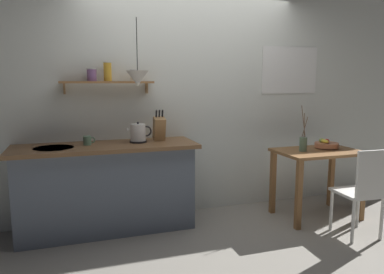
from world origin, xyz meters
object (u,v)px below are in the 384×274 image
(twig_vase, at_px, (303,143))
(electric_kettle, at_px, (138,133))
(dining_chair_near, at_px, (363,189))
(pendant_lamp, at_px, (138,78))
(fruit_bowl, at_px, (326,144))
(knife_block, at_px, (159,128))
(dining_table, at_px, (318,163))
(coffee_mug_by_sink, at_px, (88,140))

(twig_vase, distance_m, electric_kettle, 1.81)
(dining_chair_near, xyz_separation_m, electric_kettle, (-2.01, 1.01, 0.50))
(electric_kettle, distance_m, pendant_lamp, 0.59)
(fruit_bowl, xyz_separation_m, knife_block, (-1.89, 0.35, 0.22))
(twig_vase, bearing_deg, pendant_lamp, 173.37)
(fruit_bowl, bearing_deg, electric_kettle, 171.80)
(dining_chair_near, distance_m, knife_block, 2.14)
(dining_table, xyz_separation_m, pendant_lamp, (-1.98, 0.22, 0.94))
(dining_chair_near, xyz_separation_m, fruit_bowl, (0.11, 0.71, 0.32))
(twig_vase, height_order, electric_kettle, twig_vase)
(dining_table, bearing_deg, pendant_lamp, 173.80)
(fruit_bowl, height_order, electric_kettle, electric_kettle)
(dining_table, distance_m, coffee_mug_by_sink, 2.52)
(twig_vase, xyz_separation_m, coffee_mug_by_sink, (-2.27, 0.37, 0.09))
(twig_vase, distance_m, knife_block, 1.59)
(dining_table, height_order, coffee_mug_by_sink, coffee_mug_by_sink)
(twig_vase, relative_size, pendant_lamp, 0.78)
(twig_vase, bearing_deg, knife_block, 165.03)
(dining_chair_near, height_order, pendant_lamp, pendant_lamp)
(fruit_bowl, relative_size, electric_kettle, 1.02)
(fruit_bowl, xyz_separation_m, pendant_lamp, (-2.14, 0.15, 0.75))
(dining_table, bearing_deg, twig_vase, 177.76)
(dining_table, bearing_deg, fruit_bowl, 23.51)
(dining_chair_near, bearing_deg, knife_block, 149.33)
(fruit_bowl, height_order, twig_vase, twig_vase)
(dining_table, height_order, dining_chair_near, dining_chair_near)
(dining_chair_near, distance_m, electric_kettle, 2.31)
(electric_kettle, distance_m, knife_block, 0.24)
(dining_table, relative_size, fruit_bowl, 3.47)
(electric_kettle, distance_m, coffee_mug_by_sink, 0.51)
(knife_block, bearing_deg, dining_table, -13.56)
(electric_kettle, xyz_separation_m, pendant_lamp, (-0.02, -0.16, 0.57))
(dining_table, relative_size, electric_kettle, 3.54)
(fruit_bowl, relative_size, twig_vase, 0.53)
(dining_table, distance_m, twig_vase, 0.31)
(pendant_lamp, bearing_deg, dining_chair_near, -22.75)
(dining_chair_near, relative_size, knife_block, 2.72)
(dining_chair_near, distance_m, coffee_mug_by_sink, 2.75)
(dining_table, xyz_separation_m, twig_vase, (-0.20, 0.01, 0.24))
(dining_chair_near, bearing_deg, dining_table, 94.52)
(pendant_lamp, bearing_deg, dining_table, -6.20)
(twig_vase, height_order, coffee_mug_by_sink, twig_vase)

